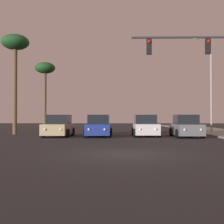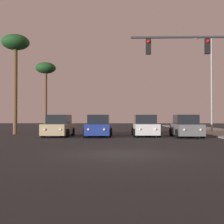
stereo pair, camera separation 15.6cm
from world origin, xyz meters
TOP-DOWN VIEW (x-y plane):
  - ground_plane at (0.00, 0.00)m, footprint 120.00×120.00m
  - car_blue at (-1.78, 11.22)m, footprint 2.04×4.32m
  - car_grey at (4.85, 10.77)m, footprint 2.04×4.31m
  - car_white at (1.87, 11.68)m, footprint 2.04×4.32m
  - car_tan at (-4.85, 11.15)m, footprint 2.04×4.34m
  - traffic_light_mast at (5.47, 5.58)m, footprint 7.03×0.36m
  - street_lamp at (8.35, 16.60)m, footprint 1.74×0.24m
  - palm_tree_near at (-9.23, 14.00)m, footprint 2.40×2.40m
  - palm_tree_mid at (-8.98, 24.00)m, footprint 2.40×2.40m

SIDE VIEW (x-z plane):
  - ground_plane at x=0.00m, z-range 0.00..0.00m
  - car_blue at x=-1.78m, z-range -0.08..1.60m
  - car_grey at x=4.85m, z-range -0.08..1.60m
  - car_white at x=1.87m, z-range -0.08..1.60m
  - car_tan at x=-4.85m, z-range -0.08..1.60m
  - traffic_light_mast at x=5.47m, z-range 1.46..7.96m
  - street_lamp at x=8.35m, z-range 0.62..9.62m
  - palm_tree_mid at x=-8.98m, z-range 2.93..10.93m
  - palm_tree_near at x=-9.23m, z-range 3.20..11.88m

